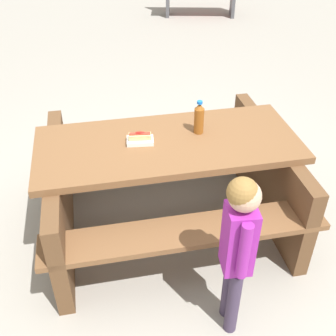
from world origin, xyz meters
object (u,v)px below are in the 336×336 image
soda_bottle (199,118)px  picnic_table (168,177)px  child_in_coat (238,240)px  hotdog_tray (140,139)px

soda_bottle → picnic_table: bearing=16.8°
soda_bottle → child_in_coat: 1.02m
soda_bottle → child_in_coat: child_in_coat is taller
picnic_table → child_in_coat: child_in_coat is taller
hotdog_tray → child_in_coat: 1.03m
hotdog_tray → picnic_table: bearing=172.1°
child_in_coat → picnic_table: bearing=-79.8°
picnic_table → hotdog_tray: bearing=-7.9°
picnic_table → child_in_coat: 0.98m
picnic_table → hotdog_tray: hotdog_tray is taller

